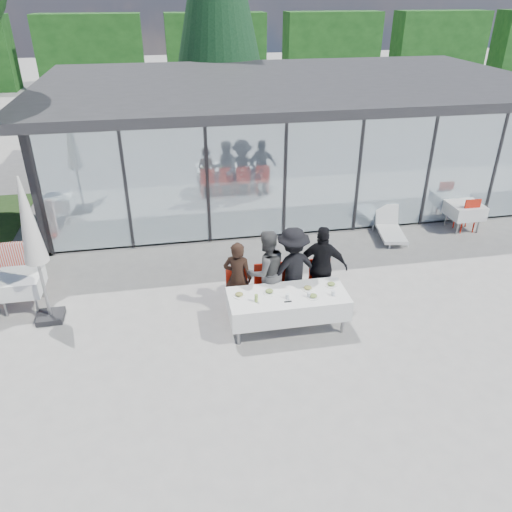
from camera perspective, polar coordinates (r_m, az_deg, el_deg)
The scene contains 26 objects.
ground at distance 9.75m, azimuth 2.61°, elevation -8.58°, with size 90.00×90.00×0.00m, color gray.
pavilion at distance 16.61m, azimuth 3.33°, elevation 15.47°, with size 14.80×8.80×3.44m.
treeline at distance 35.75m, azimuth -11.49°, elevation 22.06°, with size 62.50×2.00×4.40m.
dining_table at distance 9.55m, azimuth 3.63°, elevation -5.50°, with size 2.26×0.96×0.75m.
diner_a at distance 9.86m, azimuth -2.10°, elevation -2.54°, with size 0.57×0.57×1.57m, color black.
diner_chair_a at distance 10.03m, azimuth -2.11°, elevation -3.64°, with size 0.44×0.44×0.97m.
diner_b at distance 9.90m, azimuth 1.18°, elevation -1.78°, with size 0.85×0.85×1.76m, color #4C4C4C.
diner_chair_b at distance 10.11m, azimuth 1.12°, elevation -3.33°, with size 0.44×0.44×0.97m.
diner_c at distance 10.01m, azimuth 4.18°, elevation -1.47°, with size 1.14×1.14×1.77m, color black.
diner_chair_c at distance 10.22m, azimuth 4.06°, elevation -3.04°, with size 0.44×0.44×0.97m.
diner_d at distance 10.17m, azimuth 7.56°, elevation -1.20°, with size 1.02×1.02×1.75m, color black.
diner_chair_d at distance 10.38m, azimuth 7.37°, elevation -2.70°, with size 0.44×0.44×0.97m.
plate_a at distance 9.37m, azimuth -1.94°, elevation -4.45°, with size 0.24×0.24×0.07m.
plate_b at distance 9.46m, azimuth 1.53°, elevation -4.08°, with size 0.24×0.24×0.07m.
plate_c at distance 9.61m, azimuth 5.94°, elevation -3.67°, with size 0.24×0.24×0.07m.
plate_d at distance 9.79m, azimuth 8.59°, elevation -3.22°, with size 0.24×0.24×0.07m.
plate_extra at distance 9.39m, azimuth 6.54°, elevation -4.58°, with size 0.24×0.24×0.07m.
juice_bottle at distance 9.18m, azimuth 0.03°, elevation -4.84°, with size 0.06×0.06×0.15m, color #8CB149.
drinking_glasses at distance 9.37m, azimuth 6.17°, elevation -4.44°, with size 0.94×0.12×0.10m.
folded_eyeglasses at distance 9.23m, azimuth 3.67°, elevation -5.22°, with size 0.14×0.03×0.01m, color black.
spare_table_left at distance 11.21m, azimuth -25.32°, elevation -2.85°, with size 0.86×0.86×0.74m.
spare_table_right at distance 14.61m, azimuth 22.71°, elevation 4.86°, with size 0.86×0.86×0.74m.
spare_chair_a at distance 15.28m, azimuth 23.01°, elevation 5.73°, with size 0.61×0.61×0.97m.
spare_chair_b at distance 14.49m, azimuth 23.09°, elevation 4.52°, with size 0.44×0.44×0.97m.
market_umbrella at distance 9.93m, azimuth -24.40°, elevation 2.69°, with size 0.50×0.50×3.00m.
lounger at distance 13.67m, azimuth 15.00°, elevation 3.23°, with size 0.83×1.42×0.72m.
Camera 1 is at (-1.84, -7.56, 5.86)m, focal length 35.00 mm.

